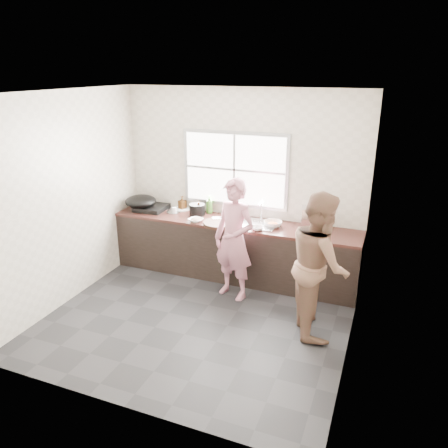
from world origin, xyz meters
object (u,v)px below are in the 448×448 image
at_px(glass_jar, 174,210).
at_px(pot_lid_left, 174,212).
at_px(bowl_mince, 196,220).
at_px(bowl_crabs, 273,224).
at_px(bottle_green, 209,204).
at_px(bottle_brown_tall, 182,203).
at_px(burner, 152,208).
at_px(dish_rack, 315,217).
at_px(bottle_brown_short, 199,209).
at_px(pot_lid_right, 168,207).
at_px(cutting_board, 219,223).
at_px(plate_food, 182,209).
at_px(black_pot, 197,210).
at_px(wok, 141,201).
at_px(woman, 234,243).
at_px(bowl_held, 257,228).
at_px(person_side, 319,264).

bearing_deg(glass_jar, pot_lid_left, 125.37).
xyz_separation_m(bowl_mince, bowl_crabs, (1.08, 0.21, 0.01)).
bearing_deg(bottle_green, bottle_brown_tall, 180.00).
relative_size(burner, dish_rack, 1.21).
xyz_separation_m(bottle_brown_short, pot_lid_right, (-0.60, 0.15, -0.08)).
bearing_deg(cutting_board, plate_food, 151.21).
xyz_separation_m(bowl_mince, glass_jar, (-0.46, 0.22, 0.02)).
distance_m(black_pot, wok, 0.91).
xyz_separation_m(wok, dish_rack, (2.61, 0.27, -0.01)).
bearing_deg(bottle_brown_short, bottle_green, 53.87).
height_order(black_pot, burner, black_pot).
relative_size(cutting_board, bottle_brown_short, 2.44).
bearing_deg(cutting_board, woman, -44.15).
bearing_deg(cutting_board, bottle_brown_tall, 150.96).
bearing_deg(dish_rack, bowl_held, -159.20).
relative_size(person_side, pot_lid_right, 6.11).
bearing_deg(cutting_board, person_side, -26.09).
bearing_deg(pot_lid_left, pot_lid_right, 139.33).
height_order(bottle_green, wok, bottle_green).
height_order(woman, plate_food, woman).
xyz_separation_m(person_side, bottle_green, (-1.86, 1.19, 0.15)).
height_order(cutting_board, pot_lid_right, cutting_board).
relative_size(bowl_crabs, bottle_green, 0.75).
relative_size(bottle_brown_tall, burner, 0.45).
relative_size(woman, bottle_brown_short, 8.43).
bearing_deg(pot_lid_left, burner, -176.81).
relative_size(person_side, burner, 3.82).
bearing_deg(bowl_mince, pot_lid_left, 150.96).
distance_m(person_side, bowl_crabs, 1.25).
relative_size(bowl_mince, black_pot, 0.85).
xyz_separation_m(plate_food, glass_jar, (-0.02, -0.22, 0.04)).
relative_size(bowl_mince, bottle_green, 0.73).
height_order(bowl_crabs, dish_rack, dish_rack).
bearing_deg(bowl_crabs, person_side, -49.76).
distance_m(bowl_crabs, pot_lid_left, 1.58).
bearing_deg(plate_food, bowl_crabs, -8.73).
height_order(bowl_crabs, black_pot, black_pot).
bearing_deg(plate_food, wok, -154.09).
relative_size(bowl_mince, burner, 0.45).
height_order(bottle_brown_short, burner, bottle_brown_short).
bearing_deg(black_pot, pot_lid_right, 165.01).
relative_size(bottle_brown_short, glass_jar, 1.86).
xyz_separation_m(bowl_mince, pot_lid_right, (-0.69, 0.44, -0.02)).
relative_size(woman, bottle_green, 5.62).
relative_size(black_pot, bottle_brown_short, 1.28).
distance_m(black_pot, pot_lid_left, 0.40).
bearing_deg(pot_lid_right, bowl_held, -15.30).
xyz_separation_m(person_side, dish_rack, (-0.28, 1.19, 0.15)).
distance_m(bottle_brown_short, pot_lid_right, 0.63).
height_order(burner, pot_lid_right, burner).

